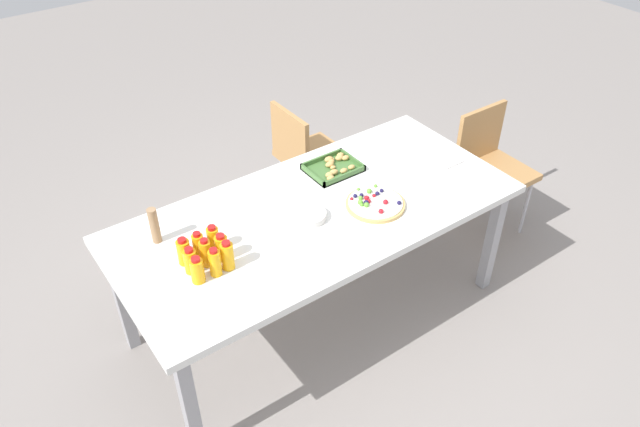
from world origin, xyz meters
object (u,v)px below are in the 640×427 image
juice_bottle_4 (206,253)px  cardboard_tube (154,226)px  juice_bottle_6 (184,252)px  chair_end (490,161)px  juice_bottle_0 (197,270)px  juice_bottle_2 (227,256)px  chair_far_right (305,153)px  fruit_pizza (375,203)px  juice_bottle_7 (198,246)px  plate_stack (309,215)px  juice_bottle_5 (222,248)px  snack_tray (334,167)px  juice_bottle_1 (215,263)px  juice_bottle_8 (213,238)px  napkin_stack (444,160)px  party_table (317,220)px

juice_bottle_4 → cardboard_tube: bearing=112.5°
juice_bottle_6 → chair_end: bearing=0.2°
juice_bottle_0 → juice_bottle_2: size_ratio=0.89×
juice_bottle_6 → juice_bottle_2: bearing=-45.2°
juice_bottle_0 → juice_bottle_4: 0.11m
chair_far_right → fruit_pizza: 1.00m
juice_bottle_7 → fruit_pizza: juice_bottle_7 is taller
juice_bottle_6 → plate_stack: (0.64, -0.06, -0.05)m
juice_bottle_0 → juice_bottle_5: (0.16, 0.07, 0.00)m
snack_tray → juice_bottle_6: bearing=-167.7°
chair_far_right → fruit_pizza: chair_far_right is taller
juice_bottle_6 → juice_bottle_4: bearing=-42.7°
juice_bottle_2 → juice_bottle_5: 0.07m
snack_tray → juice_bottle_1: bearing=-158.3°
juice_bottle_1 → snack_tray: 0.99m
chair_end → juice_bottle_2: bearing=5.0°
juice_bottle_1 → snack_tray: (0.92, 0.37, -0.05)m
juice_bottle_5 → cardboard_tube: bearing=123.9°
chair_far_right → juice_bottle_1: size_ratio=5.74×
juice_bottle_8 → plate_stack: size_ratio=0.77×
chair_far_right → napkin_stack: chair_far_right is taller
party_table → chair_far_right: 0.96m
chair_far_right → napkin_stack: bearing=22.6°
party_table → fruit_pizza: size_ratio=6.83×
juice_bottle_0 → plate_stack: 0.65m
juice_bottle_4 → plate_stack: bearing=0.9°
juice_bottle_1 → fruit_pizza: (0.89, -0.02, -0.05)m
juice_bottle_7 → snack_tray: (0.93, 0.22, -0.05)m
juice_bottle_2 → juice_bottle_7: size_ratio=1.07×
juice_bottle_8 → napkin_stack: 1.41m
party_table → plate_stack: bearing=-155.8°
juice_bottle_2 → juice_bottle_8: juice_bottle_2 is taller
juice_bottle_0 → plate_stack: bearing=7.3°
chair_end → chair_far_right: bearing=-40.1°
juice_bottle_2 → juice_bottle_4: 0.10m
party_table → juice_bottle_5: bearing=-175.4°
chair_far_right → juice_bottle_4: (-1.11, -0.84, 0.32)m
juice_bottle_1 → juice_bottle_4: size_ratio=0.99×
party_table → juice_bottle_8: 0.57m
plate_stack → cardboard_tube: 0.74m
plate_stack → fruit_pizza: bearing=-18.2°
juice_bottle_2 → napkin_stack: bearing=2.8°
snack_tray → fruit_pizza: bearing=-93.9°
party_table → juice_bottle_2: (-0.57, -0.11, 0.13)m
fruit_pizza → napkin_stack: (0.59, 0.09, -0.01)m
fruit_pizza → chair_end: bearing=9.0°
chair_far_right → cardboard_tube: (-1.23, -0.56, 0.34)m
juice_bottle_8 → cardboard_tube: 0.28m
juice_bottle_6 → plate_stack: 0.64m
juice_bottle_2 → snack_tray: juice_bottle_2 is taller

